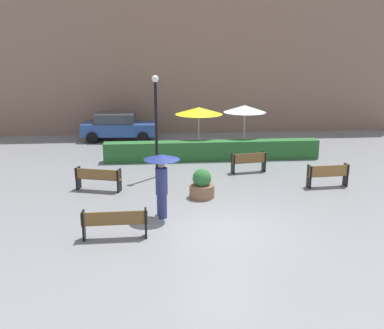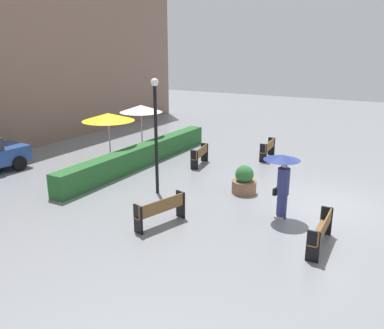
{
  "view_description": "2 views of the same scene",
  "coord_description": "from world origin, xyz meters",
  "views": [
    {
      "loc": [
        -2.05,
        -12.57,
        5.33
      ],
      "look_at": [
        -0.59,
        3.44,
        1.1
      ],
      "focal_mm": 42.4,
      "sensor_mm": 36.0,
      "label": 1
    },
    {
      "loc": [
        -13.17,
        -2.15,
        5.19
      ],
      "look_at": [
        -0.45,
        5.04,
        0.83
      ],
      "focal_mm": 36.72,
      "sensor_mm": 36.0,
      "label": 2
    }
  ],
  "objects": [
    {
      "name": "patio_umbrella_white",
      "position": [
        2.63,
        9.72,
        2.26
      ],
      "size": [
        2.13,
        2.13,
        2.45
      ],
      "color": "silver",
      "rests_on": "ground"
    },
    {
      "name": "bench_near_left",
      "position": [
        -3.14,
        -0.47,
        0.51
      ],
      "size": [
        1.87,
        0.36,
        0.84
      ],
      "color": "brown",
      "rests_on": "ground"
    },
    {
      "name": "bench_back_row",
      "position": [
        2.11,
        6.05,
        0.51
      ],
      "size": [
        1.57,
        0.58,
        0.87
      ],
      "color": "brown",
      "rests_on": "ground"
    },
    {
      "name": "pedestrian_with_umbrella",
      "position": [
        -1.76,
        1.09,
        1.41
      ],
      "size": [
        1.13,
        1.13,
        2.05
      ],
      "color": "navy",
      "rests_on": "ground"
    },
    {
      "name": "hedge_strip",
      "position": [
        0.83,
        8.4,
        0.46
      ],
      "size": [
        10.28,
        0.7,
        0.93
      ],
      "primitive_type": "cube",
      "color": "#28602D",
      "rests_on": "ground"
    },
    {
      "name": "bench_far_right",
      "position": [
        4.72,
        3.71,
        0.52
      ],
      "size": [
        1.65,
        0.45,
        0.89
      ],
      "color": "olive",
      "rests_on": "ground"
    },
    {
      "name": "bench_far_left",
      "position": [
        -4.1,
        4.05,
        0.52
      ],
      "size": [
        1.78,
        0.85,
        0.87
      ],
      "color": "brown",
      "rests_on": "ground"
    },
    {
      "name": "patio_umbrella_yellow",
      "position": [
        0.34,
        9.86,
        2.17
      ],
      "size": [
        2.38,
        2.38,
        2.35
      ],
      "color": "silver",
      "rests_on": "ground"
    },
    {
      "name": "lamp_post",
      "position": [
        -1.85,
        5.73,
        2.55
      ],
      "size": [
        0.28,
        0.28,
        4.19
      ],
      "color": "black",
      "rests_on": "ground"
    },
    {
      "name": "ground_plane",
      "position": [
        0.0,
        0.0,
        0.0
      ],
      "size": [
        60.0,
        60.0,
        0.0
      ],
      "primitive_type": "plane",
      "color": "gray"
    },
    {
      "name": "building_facade",
      "position": [
        0.0,
        16.0,
        4.45
      ],
      "size": [
        28.0,
        1.2,
        8.9
      ],
      "primitive_type": "cube",
      "color": "#846656",
      "rests_on": "ground"
    },
    {
      "name": "planter_pot",
      "position": [
        -0.28,
        2.92,
        0.45
      ],
      "size": [
        0.91,
        0.91,
        1.06
      ],
      "color": "brown",
      "rests_on": "ground"
    }
  ]
}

